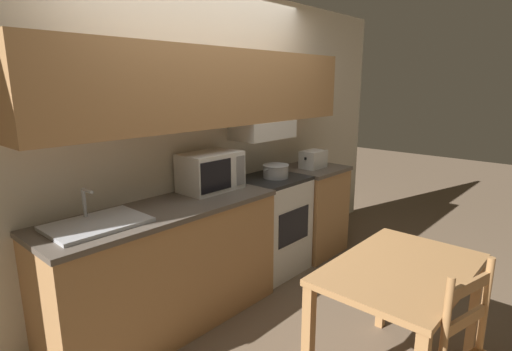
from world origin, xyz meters
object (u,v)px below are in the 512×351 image
sink_basin (97,223)px  cooking_pot (276,171)px  microwave (211,171)px  dining_table (400,285)px  toaster (313,159)px  stove_range (271,225)px

sink_basin → cooking_pot: bearing=-0.4°
microwave → dining_table: bearing=-89.4°
cooking_pot → microwave: microwave is taller
sink_basin → dining_table: 1.84m
microwave → sink_basin: microwave is taller
toaster → dining_table: (-1.26, -1.46, -0.37)m
cooking_pot → microwave: (-0.69, 0.12, 0.09)m
cooking_pot → sink_basin: 1.72m
sink_basin → stove_range: bearing=0.6°
microwave → dining_table: (0.02, -1.59, -0.44)m
stove_range → toaster: size_ratio=3.34×
stove_range → dining_table: 1.64m
cooking_pot → sink_basin: sink_basin is taller
stove_range → dining_table: (-0.64, -1.50, 0.18)m
stove_range → dining_table: stove_range is taller
stove_range → cooking_pot: size_ratio=2.85×
microwave → dining_table: microwave is taller
toaster → sink_basin: sink_basin is taller
cooking_pot → toaster: toaster is taller
stove_range → sink_basin: sink_basin is taller
cooking_pot → toaster: size_ratio=1.17×
cooking_pot → dining_table: cooking_pot is taller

